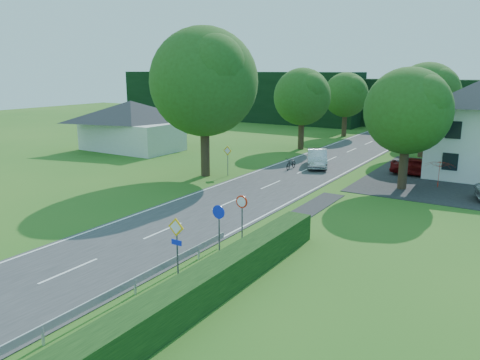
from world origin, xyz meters
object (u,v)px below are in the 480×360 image
Objects in this scene: moving_car at (317,158)px; parked_car_red at (418,167)px; streetlight at (407,124)px; parked_car_silver_a at (452,164)px; parasol at (439,174)px; motorcycle at (291,163)px.

parked_car_red is at bearing -16.78° from moving_car.
parked_car_red is (0.47, 3.00, -3.70)m from streetlight.
parasol is (-0.08, -6.03, 0.27)m from parked_car_silver_a.
moving_car reaches higher than parked_car_red.
parked_car_silver_a is (2.16, 2.76, -0.02)m from parked_car_red.
parked_car_silver_a is (11.90, 5.90, 0.22)m from motorcycle.
streetlight reaches higher than parked_car_silver_a.
motorcycle is at bearing 113.68° from parked_car_silver_a.
moving_car is at bearing 93.87° from parked_car_red.
moving_car is at bearing 107.66° from parked_car_silver_a.
parked_car_red is at bearing 122.54° from parasol.
parked_car_silver_a is at bearing -4.00° from moving_car.
streetlight is at bearing 167.31° from parked_car_red.
parked_car_silver_a is 1.97× the size of parasol.
streetlight is at bearing 174.11° from parasol.
streetlight reaches higher than moving_car.
parked_car_silver_a is 6.03m from parasol.
parked_car_silver_a is at bearing 65.43° from streetlight.
parked_car_red is at bearing 14.62° from motorcycle.
parasol reaches higher than moving_car.
streetlight reaches higher than parked_car_red.
parked_car_red is (9.74, 3.14, 0.24)m from motorcycle.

